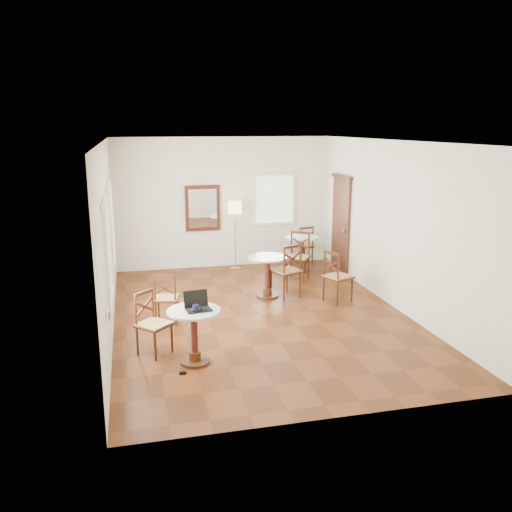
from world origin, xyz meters
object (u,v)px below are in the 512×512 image
Objects in this scene: chair_mid_b at (337,276)px; chair_near_b at (153,323)px; chair_near_a at (166,298)px; chair_back_b at (298,257)px; laptop at (197,305)px; water_glass at (199,303)px; chair_back_a at (303,245)px; cafe_table_mid at (268,272)px; cafe_table_near at (194,330)px; cafe_table_back at (302,250)px; mouse at (194,311)px; floor_lamp at (235,212)px; navy_mug at (196,308)px; chair_mid_a at (287,271)px; power_adapter at (183,373)px.

chair_near_b is at bearing 92.44° from chair_mid_b.
chair_near_a is 0.84× the size of chair_back_b.
chair_back_b reaches higher than chair_near_b.
laptop is 0.10m from water_glass.
cafe_table_mid is at bearing 43.19° from chair_back_a.
cafe_table_near is 0.99× the size of cafe_table_back.
water_glass is (0.09, 0.13, 0.35)m from cafe_table_near.
water_glass is at bearing -72.55° from chair_near_b.
laptop is (-2.62, -3.59, 0.33)m from chair_back_b.
mouse is at bearing -90.00° from cafe_table_near.
cafe_table_back is 8.33× the size of water_glass.
floor_lamp is (1.55, 4.82, 0.85)m from cafe_table_near.
cafe_table_back is at bearing 56.03° from navy_mug.
cafe_table_back is at bearing 55.33° from cafe_table_near.
chair_near_b is 0.87× the size of chair_mid_a.
chair_mid_b reaches higher than chair_near_b.
cafe_table_back is 1.75m from floor_lamp.
chair_near_a is 0.55× the size of floor_lamp.
chair_mid_a is 11.24× the size of power_adapter.
chair_back_a is (0.20, 0.53, -0.03)m from cafe_table_back.
chair_mid_a is at bearing 50.32° from water_glass.
chair_mid_b is 2.80m from chair_back_a.
power_adapter is (-1.75, -5.13, -1.32)m from floor_lamp.
chair_back_a is at bearing 5.52° from chair_near_b.
power_adapter is (-0.21, -0.31, -0.47)m from cafe_table_near.
cafe_table_near is at bearing 104.79° from navy_mug.
laptop is at bearing 52.26° from power_adapter.
cafe_table_back is at bearing 55.39° from power_adapter.
cafe_table_near is 0.74× the size of chair_mid_a.
water_glass is 0.97m from power_adapter.
navy_mug is (0.28, -1.77, 0.40)m from chair_near_a.
chair_mid_a is (0.36, -0.09, 0.03)m from cafe_table_mid.
cafe_table_mid is 7.55× the size of mouse.
chair_back_a is at bearing 44.64° from mouse.
laptop is at bearing -107.30° from floor_lamp.
chair_back_b is (0.57, 1.07, -0.01)m from chair_mid_a.
chair_near_b reaches higher than navy_mug.
laptop is at bearing 43.40° from chair_back_a.
cafe_table_mid is 2.22m from chair_near_a.
navy_mug is at bearing 43.73° from chair_back_a.
chair_near_a is at bearing 98.79° from cafe_table_near.
chair_mid_b is 7.72× the size of navy_mug.
navy_mug is at bearing -91.63° from chair_back_b.
water_glass is (0.06, 0.21, -0.00)m from navy_mug.
chair_mid_a is at bearing 51.13° from power_adapter.
cafe_table_near is at bearing -159.74° from laptop.
floor_lamp is at bearing 161.00° from cafe_table_back.
chair_mid_a reaches higher than water_glass.
cafe_table_mid is at bearing 57.71° from navy_mug.
chair_mid_b is at bearing 23.69° from mouse.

